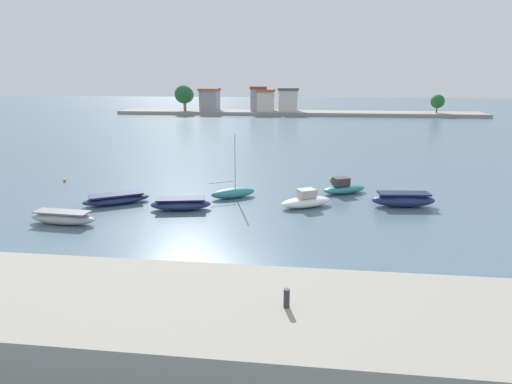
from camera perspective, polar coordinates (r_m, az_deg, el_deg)
ground_plane at (r=24.92m, az=-1.87°, el=-9.32°), size 400.00×400.00×0.00m
seawall_embankment at (r=16.68m, az=-6.79°, el=-17.89°), size 66.28×6.43×2.50m
mooring_bollard at (r=15.41m, az=4.09°, el=-13.89°), size 0.22×0.22×0.69m
moored_boat_0 at (r=33.92m, az=-24.28°, el=-3.14°), size 5.07×1.72×0.95m
moored_boat_1 at (r=37.61m, az=-18.06°, el=-0.89°), size 5.50×4.28×0.87m
moored_boat_2 at (r=34.71m, az=-9.96°, el=-1.58°), size 5.02×2.62×0.96m
moored_boat_3 at (r=37.52m, az=-3.05°, el=-0.09°), size 4.06×3.02×5.56m
moored_boat_4 at (r=35.08m, az=6.65°, el=-1.17°), size 4.62×3.50×1.50m
moored_boat_5 at (r=39.72m, az=11.57°, el=0.55°), size 4.40×3.21×1.50m
moored_boat_6 at (r=37.00m, az=18.98°, el=-0.98°), size 5.23×2.09×1.18m
mooring_buoy_0 at (r=44.23m, az=9.91°, el=1.68°), size 0.39×0.39×0.39m
mooring_buoy_1 at (r=47.37m, az=-24.09°, el=1.41°), size 0.30×0.30×0.30m
distant_shoreline at (r=121.89m, az=1.99°, el=11.38°), size 99.46×10.48×7.92m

